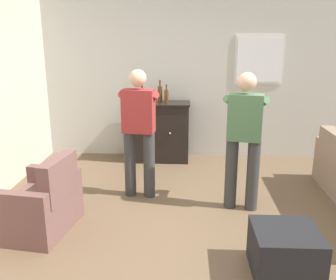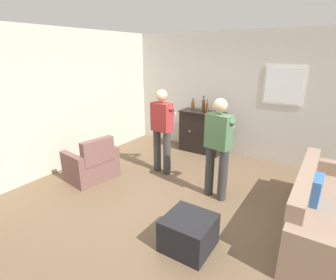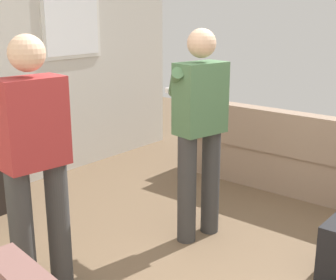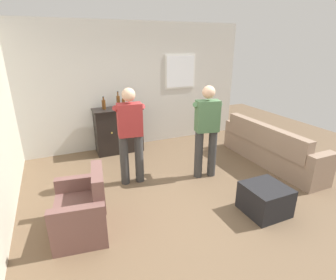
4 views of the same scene
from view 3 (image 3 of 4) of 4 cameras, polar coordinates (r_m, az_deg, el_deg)
couch at (r=5.01m, az=14.31°, el=-2.13°), size 0.57×2.39×0.85m
person_standing_left at (r=2.99m, az=-16.00°, el=-1.99°), size 0.55×0.50×1.68m
person_standing_right at (r=3.66m, az=3.80°, el=1.76°), size 0.55×0.51×1.68m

